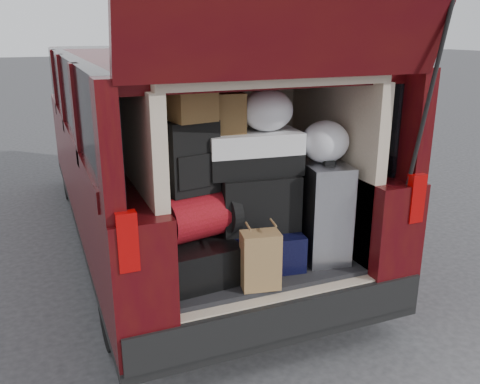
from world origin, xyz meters
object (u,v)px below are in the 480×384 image
object	(u,v)px
red_duffel	(199,216)
black_hardshell	(193,255)
kraft_bag	(260,260)
navy_hardshell	(261,243)
twotone_duffel	(252,153)
silver_roller	(322,210)
backpack	(191,157)
black_soft_case	(258,201)

from	to	relation	value
red_duffel	black_hardshell	bearing A→B (deg)	148.36
kraft_bag	red_duffel	distance (m)	0.46
navy_hardshell	twotone_duffel	bearing A→B (deg)	144.78
silver_roller	backpack	bearing A→B (deg)	-178.20
silver_roller	backpack	distance (m)	0.94
black_hardshell	kraft_bag	distance (m)	0.45
kraft_bag	black_soft_case	size ratio (longest dim) A/B	0.70
twotone_duffel	red_duffel	bearing A→B (deg)	-164.55
navy_hardshell	black_soft_case	size ratio (longest dim) A/B	1.09
black_hardshell	silver_roller	size ratio (longest dim) A/B	0.92
navy_hardshell	kraft_bag	world-z (taller)	kraft_bag
kraft_bag	black_soft_case	distance (m)	0.43
backpack	black_hardshell	bearing A→B (deg)	-123.01
navy_hardshell	black_soft_case	distance (m)	0.29
backpack	red_duffel	bearing A→B (deg)	-69.18
navy_hardshell	kraft_bag	bearing A→B (deg)	-107.42
navy_hardshell	red_duffel	size ratio (longest dim) A/B	1.25
silver_roller	backpack	size ratio (longest dim) A/B	1.48
backpack	silver_roller	bearing A→B (deg)	-18.00
silver_roller	kraft_bag	size ratio (longest dim) A/B	1.87
black_hardshell	black_soft_case	xyz separation A→B (m)	(0.43, 0.00, 0.29)
red_duffel	backpack	bearing A→B (deg)	109.43
twotone_duffel	navy_hardshell	bearing A→B (deg)	-37.04
kraft_bag	backpack	distance (m)	0.72
black_hardshell	silver_roller	distance (m)	0.88
black_soft_case	backpack	xyz separation A→B (m)	(-0.42, 0.03, 0.32)
backpack	kraft_bag	bearing A→B (deg)	-61.33
red_duffel	backpack	world-z (taller)	backpack
black_hardshell	navy_hardshell	world-z (taller)	black_hardshell
black_hardshell	red_duffel	size ratio (longest dim) A/B	1.39
red_duffel	black_soft_case	distance (m)	0.39
silver_roller	twotone_duffel	distance (m)	0.60
kraft_bag	red_duffel	size ratio (longest dim) A/B	0.81
kraft_bag	twotone_duffel	distance (m)	0.67
silver_roller	black_hardshell	bearing A→B (deg)	-175.99
red_duffel	twotone_duffel	bearing A→B (deg)	-1.93
navy_hardshell	silver_roller	world-z (taller)	silver_roller
navy_hardshell	black_hardshell	bearing A→B (deg)	-171.54
silver_roller	black_soft_case	distance (m)	0.44
navy_hardshell	kraft_bag	distance (m)	0.37
black_hardshell	backpack	xyz separation A→B (m)	(0.01, 0.03, 0.61)
black_hardshell	twotone_duffel	size ratio (longest dim) A/B	1.01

